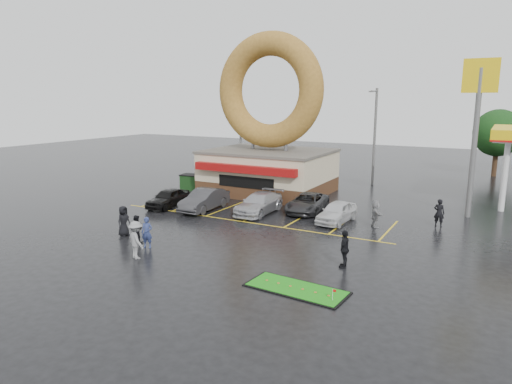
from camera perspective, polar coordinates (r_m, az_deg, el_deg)
The scene contains 20 objects.
ground at distance 27.64m, azimuth -5.26°, elevation -5.33°, with size 120.00×120.00×0.00m, color black.
donut_shop at distance 39.32m, azimuth 1.62°, elevation 6.38°, with size 10.20×8.70×13.50m.
shell_sign at distance 33.91m, azimuth 25.97°, elevation 9.35°, with size 2.20×0.36×10.60m.
streetlight_left at distance 48.74m, azimuth -1.99°, elevation 7.75°, with size 0.40×2.21×9.00m.
streetlight_mid at distance 44.26m, azimuth 14.59°, elevation 7.01°, with size 0.40×2.21×9.00m.
tree_far_d at distance 53.97m, azimuth 28.00°, elevation 6.52°, with size 4.90×4.90×7.00m.
car_black at distance 34.95m, azimuth -10.93°, elevation -0.73°, with size 1.65×4.09×1.39m, color black.
car_dgrey at distance 33.54m, azimuth -6.47°, elevation -0.97°, with size 1.64×4.71×1.55m, color #333336.
car_silver at distance 32.42m, azimuth 0.37°, elevation -1.43°, with size 2.01×4.95×1.44m, color #A8A8AD.
car_grey at distance 33.07m, azimuth 6.42°, elevation -1.34°, with size 2.21×4.79×1.33m, color #2C2C2E.
car_white at distance 30.55m, azimuth 10.06°, elevation -2.48°, with size 1.63×4.06×1.38m, color silver.
person_blue at distance 25.65m, azimuth -13.47°, elevation -4.95°, with size 0.63×0.41×1.72m, color navy.
person_blackjkt at distance 26.72m, azimuth -14.73°, elevation -4.48°, with size 0.78×0.60×1.59m, color black.
person_hoodie at distance 24.05m, azimuth -14.76°, elevation -5.82°, with size 1.26×0.73×1.96m, color gray.
person_bystander at distance 28.19m, azimuth -16.22°, elevation -3.50°, with size 0.89×0.58×1.81m, color black.
person_cameraman at distance 22.51m, azimuth 11.02°, elevation -6.98°, with size 1.09×0.45×1.86m, color black.
person_walker_near at distance 29.90m, azimuth 14.70°, elevation -2.64°, with size 1.61×0.51×1.74m, color gray.
person_walker_far at distance 31.28m, azimuth 21.92°, elevation -2.43°, with size 0.66×0.43×1.80m, color black.
dumpster at distance 41.35m, azimuth -8.03°, elevation 1.19°, with size 1.80×1.20×1.30m, color #183B16.
putting_green at distance 20.01m, azimuth 5.08°, elevation -11.95°, with size 4.50×2.20×0.55m.
Camera 1 is at (14.91, -21.85, 8.00)m, focal length 32.00 mm.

